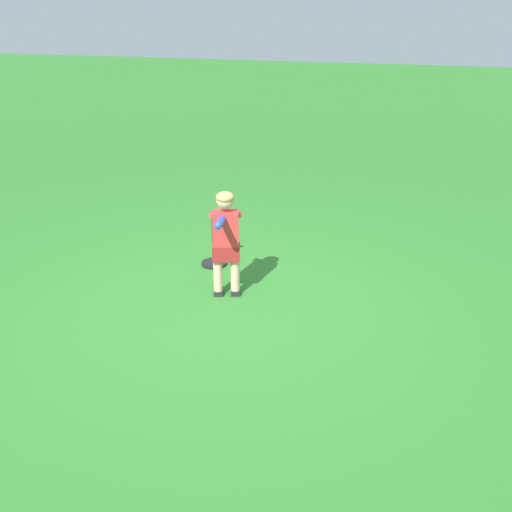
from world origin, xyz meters
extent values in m
plane|color=#2D7528|center=(0.00, 0.00, 0.00)|extent=(40.00, 40.00, 0.00)
cube|color=#232328|center=(-0.37, -0.20, 0.03)|extent=(0.17, 0.13, 0.05)
cylinder|color=#DBB28E|center=(-0.35, -0.20, 0.21)|extent=(0.09, 0.09, 0.34)
cube|color=#232328|center=(-0.42, -0.04, 0.03)|extent=(0.17, 0.13, 0.05)
cylinder|color=#DBB28E|center=(-0.40, -0.03, 0.21)|extent=(0.09, 0.09, 0.34)
cube|color=maroon|center=(-0.38, -0.11, 0.46)|extent=(0.21, 0.30, 0.16)
cube|color=red|center=(-0.38, -0.11, 0.71)|extent=(0.21, 0.28, 0.34)
sphere|color=#DBB28E|center=(-0.38, -0.11, 1.00)|extent=(0.17, 0.17, 0.17)
ellipsoid|color=tan|center=(-0.37, -0.11, 1.02)|extent=(0.21, 0.21, 0.11)
sphere|color=blue|center=(-0.51, -0.15, 0.80)|extent=(0.04, 0.04, 0.04)
cylinder|color=black|center=(-0.42, -0.14, 0.81)|extent=(0.14, 0.05, 0.05)
cylinder|color=blue|center=(-0.18, -0.10, 0.85)|extent=(0.35, 0.12, 0.11)
sphere|color=blue|center=(-0.02, -0.08, 0.87)|extent=(0.07, 0.07, 0.07)
cylinder|color=red|center=(-0.47, -0.17, 0.81)|extent=(0.30, 0.20, 0.14)
cylinder|color=red|center=(-0.49, -0.11, 0.81)|extent=(0.21, 0.30, 0.14)
cylinder|color=black|center=(-1.05, -0.45, 0.01)|extent=(0.28, 0.28, 0.03)
cylinder|color=black|center=(-1.05, -0.45, 0.31)|extent=(0.03, 0.03, 0.55)
cone|color=black|center=(-1.05, -0.45, 0.60)|extent=(0.07, 0.07, 0.04)
camera|label=1|loc=(5.25, 1.51, 2.93)|focal=45.71mm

